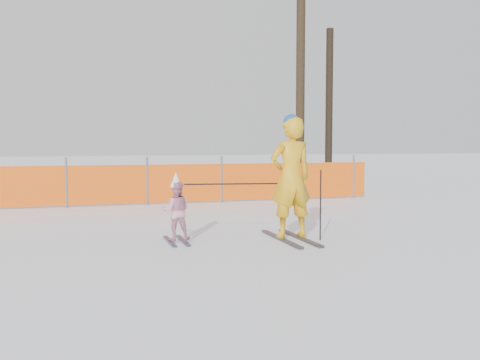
# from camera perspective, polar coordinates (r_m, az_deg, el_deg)

# --- Properties ---
(ground) EXTENTS (120.00, 120.00, 0.00)m
(ground) POSITION_cam_1_polar(r_m,az_deg,el_deg) (8.49, 0.99, -6.97)
(ground) COLOR white
(ground) RESTS_ON ground
(adult) EXTENTS (0.75, 1.69, 2.09)m
(adult) POSITION_cam_1_polar(r_m,az_deg,el_deg) (8.90, 5.44, 0.30)
(adult) COLOR black
(adult) RESTS_ON ground
(child) EXTENTS (0.52, 0.95, 1.14)m
(child) POSITION_cam_1_polar(r_m,az_deg,el_deg) (8.75, -6.83, -3.23)
(child) COLOR black
(child) RESTS_ON ground
(ski_poles) EXTENTS (2.21, 0.54, 1.17)m
(ski_poles) POSITION_cam_1_polar(r_m,az_deg,el_deg) (8.80, 3.24, -1.37)
(ski_poles) COLOR black
(ski_poles) RESTS_ON ground
(safety_fence) EXTENTS (14.39, 0.06, 1.25)m
(safety_fence) POSITION_cam_1_polar(r_m,az_deg,el_deg) (14.01, -13.26, -0.45)
(safety_fence) COLOR #595960
(safety_fence) RESTS_ON ground
(tree_trunks) EXTENTS (1.44, 0.39, 7.31)m
(tree_trunks) POSITION_cam_1_polar(r_m,az_deg,el_deg) (20.39, 7.55, 8.99)
(tree_trunks) COLOR #2D2114
(tree_trunks) RESTS_ON ground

